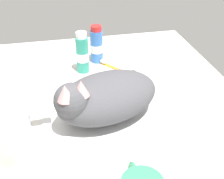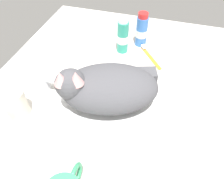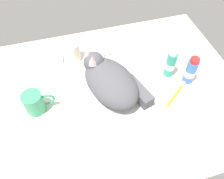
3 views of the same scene
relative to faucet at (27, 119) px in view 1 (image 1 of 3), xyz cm
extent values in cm
cube|color=silver|center=(0.00, -20.64, -4.24)|extent=(110.00, 82.50, 3.00)
cylinder|color=white|center=(0.00, -20.64, -2.30)|extent=(34.55, 34.55, 0.88)
cylinder|color=silver|center=(0.00, 0.96, -0.51)|extent=(3.60, 3.60, 4.46)
cube|color=silver|center=(0.00, -2.76, 2.73)|extent=(2.00, 7.44, 2.00)
cylinder|color=silver|center=(-4.50, 0.96, -1.84)|extent=(2.80, 2.80, 1.80)
cylinder|color=silver|center=(4.50, 0.96, -1.84)|extent=(2.80, 2.80, 1.80)
ellipsoid|color=#4C4C51|center=(0.00, -20.64, 3.84)|extent=(24.99, 31.48, 11.41)
sphere|color=#4C4C51|center=(-4.44, -11.25, 6.98)|extent=(10.79, 10.79, 8.55)
ellipsoid|color=white|center=(-3.91, -12.88, 5.27)|extent=(6.20, 6.74, 4.70)
cone|color=#DB9E9E|center=(-5.26, -13.55, 10.62)|extent=(4.85, 4.85, 3.85)
cone|color=#DB9E9E|center=(-6.46, -9.89, 10.62)|extent=(4.85, 4.85, 3.85)
cube|color=#4C4C51|center=(9.75, -25.39, 0.52)|extent=(9.00, 15.39, 4.76)
ellipsoid|color=white|center=(6.31, -13.51, 0.28)|extent=(5.17, 6.44, 4.29)
torus|color=#389966|center=(-25.08, -20.16, 1.74)|extent=(6.01, 1.00, 6.01)
cylinder|color=silver|center=(-11.00, 3.14, 1.60)|extent=(6.35, 6.35, 8.68)
cylinder|color=teal|center=(26.67, -17.62, 3.28)|extent=(4.10, 4.10, 12.04)
cylinder|color=white|center=(26.67, -17.62, 2.68)|extent=(4.19, 4.19, 3.01)
cylinder|color=white|center=(26.67, -17.62, 10.20)|extent=(3.49, 3.49, 1.80)
cylinder|color=#3870C6|center=(32.95, -23.39, 2.96)|extent=(4.37, 4.37, 11.39)
cylinder|color=white|center=(32.95, -23.39, 2.39)|extent=(4.46, 4.46, 2.85)
cylinder|color=red|center=(32.95, -23.39, 9.56)|extent=(3.72, 3.72, 1.80)
cube|color=orange|center=(25.19, -28.92, -2.34)|extent=(11.98, 9.50, 0.80)
cube|color=white|center=(29.94, -25.32, -1.54)|extent=(2.62, 2.48, 0.80)
camera|label=1|loc=(-63.16, -8.20, 46.93)|focal=48.76mm
camera|label=2|loc=(-41.12, -33.42, 48.18)|focal=35.38mm
camera|label=3|loc=(-14.79, -74.51, 72.12)|focal=36.35mm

